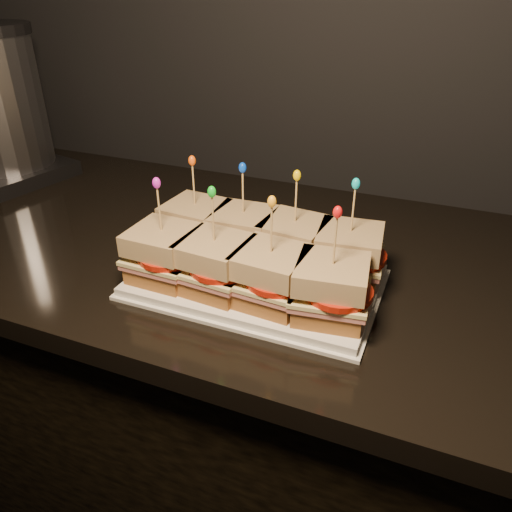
% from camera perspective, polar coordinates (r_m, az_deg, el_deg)
% --- Properties ---
extents(cabinet, '(2.53, 0.64, 0.91)m').
position_cam_1_polar(cabinet, '(1.29, -9.49, -16.64)').
color(cabinet, black).
rests_on(cabinet, ground).
extents(granite_slab, '(2.57, 0.68, 0.04)m').
position_cam_1_polar(granite_slab, '(1.01, -11.68, 2.33)').
color(granite_slab, black).
rests_on(granite_slab, cabinet).
extents(platter, '(0.37, 0.23, 0.02)m').
position_cam_1_polar(platter, '(0.79, 0.00, -2.90)').
color(platter, white).
rests_on(platter, granite_slab).
extents(platter_rim, '(0.38, 0.24, 0.01)m').
position_cam_1_polar(platter_rim, '(0.79, 0.00, -3.26)').
color(platter_rim, white).
rests_on(platter_rim, granite_slab).
extents(sandwich_0_bread_bot, '(0.10, 0.10, 0.03)m').
position_cam_1_polar(sandwich_0_bread_bot, '(0.87, -6.73, 1.83)').
color(sandwich_0_bread_bot, brown).
rests_on(sandwich_0_bread_bot, platter).
extents(sandwich_0_ham, '(0.11, 0.11, 0.01)m').
position_cam_1_polar(sandwich_0_ham, '(0.86, -6.80, 2.82)').
color(sandwich_0_ham, '#C25F5B').
rests_on(sandwich_0_ham, sandwich_0_bread_bot).
extents(sandwich_0_cheese, '(0.11, 0.11, 0.01)m').
position_cam_1_polar(sandwich_0_cheese, '(0.86, -6.83, 3.23)').
color(sandwich_0_cheese, '#E7D88C').
rests_on(sandwich_0_cheese, sandwich_0_ham).
extents(sandwich_0_tomato, '(0.09, 0.09, 0.01)m').
position_cam_1_polar(sandwich_0_tomato, '(0.85, -6.33, 3.39)').
color(sandwich_0_tomato, red).
rests_on(sandwich_0_tomato, sandwich_0_cheese).
extents(sandwich_0_bread_top, '(0.10, 0.10, 0.03)m').
position_cam_1_polar(sandwich_0_bread_top, '(0.85, -6.94, 4.94)').
color(sandwich_0_bread_top, brown).
rests_on(sandwich_0_bread_top, sandwich_0_tomato).
extents(sandwich_0_pick, '(0.00, 0.00, 0.09)m').
position_cam_1_polar(sandwich_0_pick, '(0.83, -7.13, 7.83)').
color(sandwich_0_pick, tan).
rests_on(sandwich_0_pick, sandwich_0_bread_top).
extents(sandwich_0_frill, '(0.01, 0.01, 0.02)m').
position_cam_1_polar(sandwich_0_frill, '(0.82, -7.33, 10.77)').
color(sandwich_0_frill, '#F0510C').
rests_on(sandwich_0_frill, sandwich_0_pick).
extents(sandwich_1_bread_bot, '(0.10, 0.10, 0.03)m').
position_cam_1_polar(sandwich_1_bread_bot, '(0.84, -1.42, 0.77)').
color(sandwich_1_bread_bot, brown).
rests_on(sandwich_1_bread_bot, platter).
extents(sandwich_1_ham, '(0.11, 0.10, 0.01)m').
position_cam_1_polar(sandwich_1_ham, '(0.83, -1.44, 1.80)').
color(sandwich_1_ham, '#C25F5B').
rests_on(sandwich_1_ham, sandwich_1_bread_bot).
extents(sandwich_1_cheese, '(0.11, 0.11, 0.01)m').
position_cam_1_polar(sandwich_1_cheese, '(0.83, -1.44, 2.23)').
color(sandwich_1_cheese, '#E7D88C').
rests_on(sandwich_1_cheese, sandwich_1_ham).
extents(sandwich_1_tomato, '(0.09, 0.09, 0.01)m').
position_cam_1_polar(sandwich_1_tomato, '(0.81, -0.84, 2.37)').
color(sandwich_1_tomato, red).
rests_on(sandwich_1_tomato, sandwich_1_cheese).
extents(sandwich_1_bread_top, '(0.10, 0.10, 0.03)m').
position_cam_1_polar(sandwich_1_bread_top, '(0.81, -1.47, 3.99)').
color(sandwich_1_bread_top, brown).
rests_on(sandwich_1_bread_top, sandwich_1_tomato).
extents(sandwich_1_pick, '(0.00, 0.00, 0.09)m').
position_cam_1_polar(sandwich_1_pick, '(0.79, -1.51, 7.00)').
color(sandwich_1_pick, tan).
rests_on(sandwich_1_pick, sandwich_1_bread_top).
extents(sandwich_1_frill, '(0.01, 0.01, 0.02)m').
position_cam_1_polar(sandwich_1_frill, '(0.78, -1.55, 10.06)').
color(sandwich_1_frill, blue).
rests_on(sandwich_1_frill, sandwich_1_pick).
extents(sandwich_2_bread_bot, '(0.10, 0.10, 0.03)m').
position_cam_1_polar(sandwich_2_bread_bot, '(0.81, 4.29, -0.37)').
color(sandwich_2_bread_bot, brown).
rests_on(sandwich_2_bread_bot, platter).
extents(sandwich_2_ham, '(0.11, 0.11, 0.01)m').
position_cam_1_polar(sandwich_2_ham, '(0.80, 4.34, 0.68)').
color(sandwich_2_ham, '#C25F5B').
rests_on(sandwich_2_ham, sandwich_2_bread_bot).
extents(sandwich_2_cheese, '(0.11, 0.11, 0.01)m').
position_cam_1_polar(sandwich_2_cheese, '(0.80, 4.36, 1.12)').
color(sandwich_2_cheese, '#E7D88C').
rests_on(sandwich_2_cheese, sandwich_2_ham).
extents(sandwich_2_tomato, '(0.09, 0.09, 0.01)m').
position_cam_1_polar(sandwich_2_tomato, '(0.79, 5.07, 1.25)').
color(sandwich_2_tomato, red).
rests_on(sandwich_2_tomato, sandwich_2_cheese).
extents(sandwich_2_bread_top, '(0.10, 0.10, 0.03)m').
position_cam_1_polar(sandwich_2_bread_top, '(0.78, 4.43, 2.93)').
color(sandwich_2_bread_top, brown).
rests_on(sandwich_2_bread_top, sandwich_2_tomato).
extents(sandwich_2_pick, '(0.00, 0.00, 0.09)m').
position_cam_1_polar(sandwich_2_pick, '(0.77, 4.57, 6.02)').
color(sandwich_2_pick, tan).
rests_on(sandwich_2_pick, sandwich_2_bread_top).
extents(sandwich_2_frill, '(0.01, 0.01, 0.02)m').
position_cam_1_polar(sandwich_2_frill, '(0.75, 4.70, 9.18)').
color(sandwich_2_frill, '#F8C800').
rests_on(sandwich_2_frill, sandwich_2_pick).
extents(sandwich_3_bread_bot, '(0.10, 0.10, 0.03)m').
position_cam_1_polar(sandwich_3_bread_bot, '(0.79, 10.34, -1.57)').
color(sandwich_3_bread_bot, brown).
rests_on(sandwich_3_bread_bot, platter).
extents(sandwich_3_ham, '(0.11, 0.11, 0.01)m').
position_cam_1_polar(sandwich_3_ham, '(0.78, 10.45, -0.51)').
color(sandwich_3_ham, '#C25F5B').
rests_on(sandwich_3_ham, sandwich_3_bread_bot).
extents(sandwich_3_cheese, '(0.11, 0.11, 0.01)m').
position_cam_1_polar(sandwich_3_cheese, '(0.78, 10.50, -0.06)').
color(sandwich_3_cheese, '#E7D88C').
rests_on(sandwich_3_cheese, sandwich_3_ham).
extents(sandwich_3_tomato, '(0.09, 0.09, 0.01)m').
position_cam_1_polar(sandwich_3_tomato, '(0.77, 11.31, 0.05)').
color(sandwich_3_tomato, red).
rests_on(sandwich_3_tomato, sandwich_3_cheese).
extents(sandwich_3_bread_top, '(0.10, 0.10, 0.03)m').
position_cam_1_polar(sandwich_3_bread_top, '(0.77, 10.68, 1.77)').
color(sandwich_3_bread_top, brown).
rests_on(sandwich_3_bread_top, sandwich_3_tomato).
extents(sandwich_3_pick, '(0.00, 0.00, 0.09)m').
position_cam_1_polar(sandwich_3_pick, '(0.75, 11.01, 4.90)').
color(sandwich_3_pick, tan).
rests_on(sandwich_3_pick, sandwich_3_bread_top).
extents(sandwich_3_frill, '(0.01, 0.01, 0.02)m').
position_cam_1_polar(sandwich_3_frill, '(0.73, 11.35, 8.12)').
color(sandwich_3_frill, '#0EC5CA').
rests_on(sandwich_3_frill, sandwich_3_pick).
extents(sandwich_4_bread_bot, '(0.10, 0.10, 0.03)m').
position_cam_1_polar(sandwich_4_bread_bot, '(0.79, -10.31, -1.46)').
color(sandwich_4_bread_bot, brown).
rests_on(sandwich_4_bread_bot, platter).
extents(sandwich_4_ham, '(0.10, 0.10, 0.01)m').
position_cam_1_polar(sandwich_4_ham, '(0.79, -10.42, -0.40)').
color(sandwich_4_ham, '#C25F5B').
rests_on(sandwich_4_ham, sandwich_4_bread_bot).
extents(sandwich_4_cheese, '(0.11, 0.10, 0.01)m').
position_cam_1_polar(sandwich_4_cheese, '(0.78, -10.46, 0.04)').
color(sandwich_4_cheese, '#E7D88C').
rests_on(sandwich_4_cheese, sandwich_4_ham).
extents(sandwich_4_tomato, '(0.09, 0.09, 0.01)m').
position_cam_1_polar(sandwich_4_tomato, '(0.77, -9.98, 0.16)').
color(sandwich_4_tomato, red).
rests_on(sandwich_4_tomato, sandwich_4_cheese).
extents(sandwich_4_bread_top, '(0.10, 0.10, 0.03)m').
position_cam_1_polar(sandwich_4_bread_top, '(0.77, -10.65, 1.87)').
color(sandwich_4_bread_top, brown).
rests_on(sandwich_4_bread_top, sandwich_4_tomato).
extents(sandwich_4_pick, '(0.00, 0.00, 0.09)m').
position_cam_1_polar(sandwich_4_pick, '(0.75, -10.97, 4.99)').
color(sandwich_4_pick, tan).
rests_on(sandwich_4_pick, sandwich_4_bread_top).
extents(sandwich_4_frill, '(0.01, 0.01, 0.02)m').
position_cam_1_polar(sandwich_4_frill, '(0.73, -11.31, 8.20)').
color(sandwich_4_frill, '#D022C1').
rests_on(sandwich_4_frill, sandwich_4_pick).
extents(sandwich_5_bread_bot, '(0.10, 0.10, 0.03)m').
position_cam_1_polar(sandwich_5_bread_bot, '(0.75, -4.61, -2.79)').
color(sandwich_5_bread_bot, brown).
rests_on(sandwich_5_bread_bot, platter).
extents(sandwich_5_ham, '(0.11, 0.11, 0.01)m').
position_cam_1_polar(sandwich_5_ham, '(0.75, -4.66, -1.69)').
color(sandwich_5_ham, '#C25F5B').
rests_on(sandwich_5_ham, sandwich_5_bread_bot).
extents(sandwich_5_cheese, '(0.11, 0.11, 0.01)m').
position_cam_1_polar(sandwich_5_cheese, '(0.74, -4.68, -1.23)').
color(sandwich_5_cheese, '#E7D88C').
rests_on(sandwich_5_cheese, sandwich_5_ham).
extents(sandwich_5_tomato, '(0.09, 0.09, 0.01)m').
position_cam_1_polar(sandwich_5_tomato, '(0.73, -4.07, -1.13)').
color(sandwich_5_tomato, red).
rests_on(sandwich_5_tomato, sandwich_5_cheese).
extents(sandwich_5_bread_top, '(0.10, 0.10, 0.03)m').
position_cam_1_polar(sandwich_5_bread_top, '(0.73, -4.77, 0.67)').
color(sandwich_5_bread_top, brown).
rests_on(sandwich_5_bread_top, sandwich_5_tomato).
extents(sandwich_5_pick, '(0.00, 0.00, 0.09)m').
position_cam_1_polar(sandwich_5_pick, '(0.71, -4.93, 3.95)').
color(sandwich_5_pick, tan).
rests_on(sandwich_5_pick, sandwich_5_bread_top).
extents(sandwich_5_frill, '(0.01, 0.01, 0.02)m').
position_cam_1_polar(sandwich_5_frill, '(0.69, -5.09, 7.32)').
color(sandwich_5_frill, green).
rests_on(sandwich_5_frill, sandwich_5_pick).
extents(sandwich_6_bread_bot, '(0.10, 0.10, 0.03)m').
position_cam_1_polar(sandwich_6_bread_bot, '(0.72, 1.65, -4.21)').
color(sandwich_6_bread_bot, brown).
rests_on(sandwich_6_bread_bot, platter).
extents(sandwich_6_ham, '(0.11, 0.11, 0.01)m').
position_cam_1_polar(sandwich_6_ham, '(0.72, 1.67, -3.08)').
color(sandwich_6_ham, '#C25F5B').
rests_on(sandwich_6_ham, sandwich_6_bread_bot).
extents(sandwich_6_cheese, '(0.11, 0.11, 0.01)m').
position_cam_1_polar(sandwich_6_cheese, '(0.71, 1.67, -2.61)').
color(sandwich_6_cheese, '#E7D88C').
rests_on(sandwich_6_cheese, sandwich_6_ham).
extents(sandwich_6_tomato, '(0.09, 0.09, 0.01)m').
position_cam_1_polar(sandwich_6_tomato, '(0.70, 2.43, -2.53)').
color(sandwich_6_tomato, red).
rests_on(sandwich_6_tomato, sandwich_6_cheese).
extents(sandwich_6_bread_top, '(0.10, 0.10, 0.03)m').
position_cam_1_polar(sandwich_6_bread_top, '(0.70, 1.71, -0.65)').
color(sandwich_6_bread_top, brown).
rests_on(sandwich_6_bread_top, sandwich_6_tomato).
extents(sandwich_6_pick, '(0.00, 0.00, 0.09)m').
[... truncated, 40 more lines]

